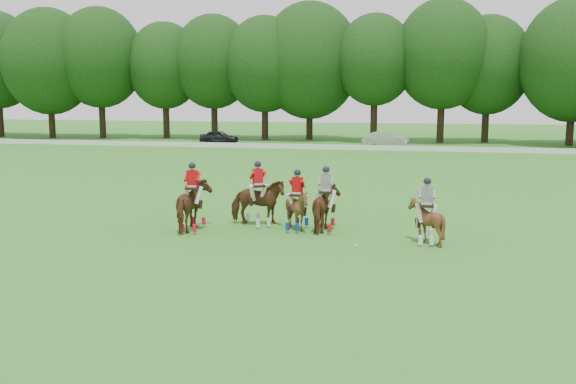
% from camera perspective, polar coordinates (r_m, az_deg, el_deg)
% --- Properties ---
extents(ground, '(180.00, 180.00, 0.00)m').
position_cam_1_polar(ground, '(19.58, -3.88, -5.85)').
color(ground, '#337421').
rests_on(ground, ground).
extents(tree_line, '(117.98, 14.32, 14.75)m').
position_cam_1_polar(tree_line, '(66.51, 8.00, 11.54)').
color(tree_line, black).
rests_on(tree_line, ground).
extents(boundary_rail, '(120.00, 0.10, 0.44)m').
position_cam_1_polar(boundary_rail, '(56.64, 6.81, 3.95)').
color(boundary_rail, white).
rests_on(boundary_rail, ground).
extents(car_left, '(3.94, 1.86, 1.30)m').
position_cam_1_polar(car_left, '(64.07, -6.12, 4.90)').
color(car_left, black).
rests_on(car_left, ground).
extents(car_mid, '(4.38, 1.99, 1.39)m').
position_cam_1_polar(car_mid, '(60.96, 8.67, 4.70)').
color(car_mid, '#ADADB3').
rests_on(car_mid, ground).
extents(polo_red_a, '(1.35, 2.21, 2.48)m').
position_cam_1_polar(polo_red_a, '(23.45, -8.45, -1.19)').
color(polo_red_a, '#553416').
rests_on(polo_red_a, ground).
extents(polo_red_b, '(2.25, 2.18, 2.43)m').
position_cam_1_polar(polo_red_b, '(24.12, -2.69, -0.89)').
color(polo_red_b, '#553416').
rests_on(polo_red_b, ground).
extents(polo_red_c, '(1.38, 1.51, 2.23)m').
position_cam_1_polar(polo_red_c, '(23.27, 0.83, -1.49)').
color(polo_red_c, '#553416').
rests_on(polo_red_c, ground).
extents(polo_stripe_a, '(1.22, 1.98, 2.35)m').
position_cam_1_polar(polo_stripe_a, '(23.19, 3.38, -1.38)').
color(polo_stripe_a, '#553416').
rests_on(polo_stripe_a, ground).
extents(polo_stripe_b, '(1.24, 1.38, 2.20)m').
position_cam_1_polar(polo_stripe_b, '(21.73, 12.17, -2.46)').
color(polo_stripe_b, '#553416').
rests_on(polo_stripe_b, ground).
extents(polo_ball, '(0.09, 0.09, 0.09)m').
position_cam_1_polar(polo_ball, '(20.98, 6.07, -4.76)').
color(polo_ball, white).
rests_on(polo_ball, ground).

